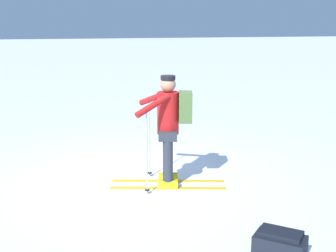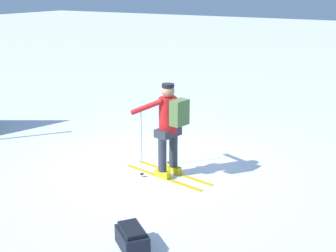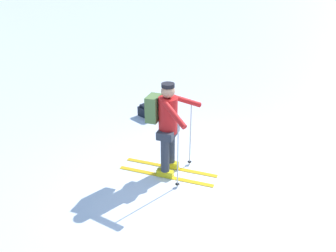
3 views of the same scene
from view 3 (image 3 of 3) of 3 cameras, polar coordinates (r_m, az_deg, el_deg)
name	(u,v)px [view 3 (image 3 of 3)]	position (r m, az deg, el deg)	size (l,w,h in m)	color
ground_plane	(192,186)	(5.71, 4.20, -10.40)	(80.00, 80.00, 0.00)	white
skier	(167,123)	(5.56, -0.26, 0.45)	(1.81, 1.02, 1.70)	gold
dropped_backpack	(149,112)	(8.14, -3.25, 2.53)	(0.63, 0.59, 0.30)	black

